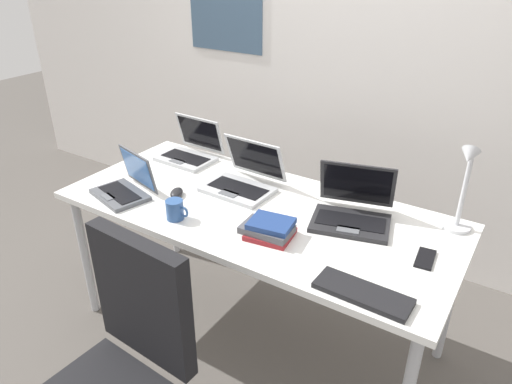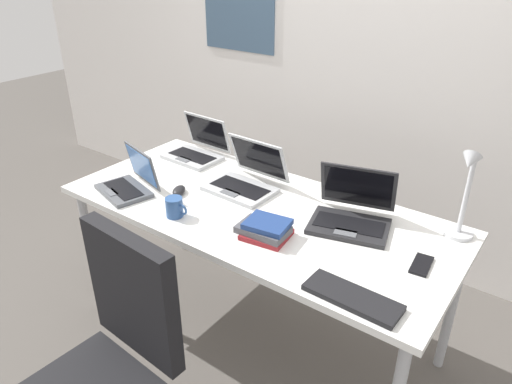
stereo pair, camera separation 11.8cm
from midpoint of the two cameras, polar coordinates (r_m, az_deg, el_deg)
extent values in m
plane|color=#56514C|center=(2.60, 1.35, -16.28)|extent=(12.00, 12.00, 0.00)
cube|color=silver|center=(2.89, 14.86, 16.77)|extent=(6.00, 0.12, 2.60)
cube|color=white|center=(2.16, 1.56, -2.26)|extent=(1.80, 0.80, 0.03)
cylinder|color=#B2B5BA|center=(2.67, -17.98, -6.66)|extent=(0.04, 0.04, 0.71)
cylinder|color=#B2B5BA|center=(3.04, -7.88, -1.06)|extent=(0.04, 0.04, 0.71)
cylinder|color=#B2B5BA|center=(2.38, 23.75, -12.51)|extent=(0.04, 0.04, 0.71)
cylinder|color=silver|center=(2.15, 24.49, -4.49)|extent=(0.12, 0.12, 0.02)
cylinder|color=silver|center=(2.07, 25.44, -0.29)|extent=(0.02, 0.02, 0.34)
cylinder|color=silver|center=(1.96, 26.16, 3.67)|extent=(0.01, 0.08, 0.01)
cone|color=silver|center=(1.93, 25.90, 3.29)|extent=(0.07, 0.09, 0.09)
cube|color=#232326|center=(2.04, 12.69, -4.06)|extent=(0.37, 0.30, 0.02)
cube|color=black|center=(2.04, 12.72, -3.79)|extent=(0.31, 0.19, 0.00)
cube|color=#595B60|center=(1.98, 12.35, -4.81)|extent=(0.10, 0.07, 0.00)
cube|color=#232326|center=(2.12, 13.69, 0.58)|extent=(0.33, 0.16, 0.22)
cube|color=black|center=(2.11, 13.67, 0.56)|extent=(0.30, 0.13, 0.18)
cube|color=#B7BABC|center=(2.29, -0.47, 0.30)|extent=(0.33, 0.23, 0.02)
cube|color=black|center=(2.28, -0.47, 0.55)|extent=(0.29, 0.13, 0.00)
cube|color=#595B60|center=(2.23, -1.62, -0.11)|extent=(0.09, 0.05, 0.00)
cube|color=#B7BABC|center=(2.35, 1.79, 4.09)|extent=(0.33, 0.09, 0.21)
cube|color=black|center=(2.34, 1.72, 4.09)|extent=(0.29, 0.08, 0.18)
cube|color=#515459|center=(2.35, -14.19, 0.11)|extent=(0.31, 0.25, 0.02)
cube|color=black|center=(2.34, -14.23, 0.36)|extent=(0.26, 0.16, 0.00)
cube|color=#595B60|center=(2.32, -15.56, -0.06)|extent=(0.08, 0.06, 0.00)
cube|color=#515459|center=(2.34, -12.10, 3.07)|extent=(0.27, 0.11, 0.18)
cube|color=#3F72BF|center=(2.34, -12.21, 3.06)|extent=(0.24, 0.09, 0.15)
cube|color=#B7BABC|center=(2.66, -6.38, 4.13)|extent=(0.31, 0.22, 0.02)
cube|color=black|center=(2.65, -6.39, 4.35)|extent=(0.27, 0.12, 0.00)
cube|color=#595B60|center=(2.61, -7.41, 3.89)|extent=(0.09, 0.05, 0.00)
cube|color=#B7BABC|center=(2.70, -4.60, 7.14)|extent=(0.30, 0.07, 0.20)
cube|color=black|center=(2.70, -4.67, 7.14)|extent=(0.27, 0.05, 0.17)
cube|color=black|center=(1.67, 13.50, -12.22)|extent=(0.33, 0.13, 0.02)
ellipsoid|color=black|center=(2.28, -7.76, 0.15)|extent=(0.09, 0.11, 0.03)
cube|color=black|center=(1.90, 20.92, -8.18)|extent=(0.08, 0.14, 0.01)
cube|color=maroon|center=(1.94, 3.01, -5.13)|extent=(0.20, 0.18, 0.02)
cube|color=#4C4C51|center=(1.93, 2.62, -4.55)|extent=(0.21, 0.14, 0.03)
cube|color=navy|center=(1.92, 3.14, -3.87)|extent=(0.19, 0.16, 0.02)
cylinder|color=#2D518C|center=(2.09, -8.18, -1.83)|extent=(0.08, 0.08, 0.09)
torus|color=#2D518C|center=(2.05, -7.17, -2.14)|extent=(0.05, 0.01, 0.05)
cube|color=black|center=(1.71, -12.61, -11.90)|extent=(0.42, 0.08, 0.48)
camera|label=1|loc=(0.06, -88.41, 0.83)|focal=33.39mm
camera|label=2|loc=(0.06, 91.59, -0.83)|focal=33.39mm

